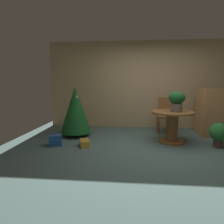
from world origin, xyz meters
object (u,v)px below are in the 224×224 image
object	(u,v)px
gift_box_blue	(55,140)
wooden_cabinet	(208,112)
round_dining_table	(172,123)
flower_vase	(177,100)
holiday_tree	(76,110)
wooden_chair_far	(165,113)
gift_box_gold	(85,143)
potted_plant	(219,133)

from	to	relation	value
gift_box_blue	wooden_cabinet	size ratio (longest dim) A/B	0.26
round_dining_table	flower_vase	xyz separation A→B (m)	(0.07, -0.04, 0.53)
round_dining_table	wooden_cabinet	bearing A→B (deg)	37.54
holiday_tree	wooden_cabinet	bearing A→B (deg)	8.06
wooden_chair_far	gift_box_gold	distance (m)	2.44
gift_box_gold	gift_box_blue	size ratio (longest dim) A/B	1.10
round_dining_table	gift_box_blue	distance (m)	2.63
round_dining_table	wooden_chair_far	size ratio (longest dim) A/B	0.98
gift_box_gold	potted_plant	bearing A→B (deg)	4.16
holiday_tree	potted_plant	distance (m)	3.32
holiday_tree	potted_plant	xyz separation A→B (m)	(3.24, -0.64, -0.38)
wooden_chair_far	gift_box_gold	xyz separation A→B (m)	(-1.91, -1.43, -0.46)
flower_vase	holiday_tree	distance (m)	2.45
gift_box_gold	gift_box_blue	world-z (taller)	gift_box_blue
round_dining_table	wooden_chair_far	xyz separation A→B (m)	(0.00, 0.94, 0.09)
flower_vase	wooden_chair_far	distance (m)	1.08
flower_vase	holiday_tree	world-z (taller)	holiday_tree
wooden_cabinet	gift_box_blue	bearing A→B (deg)	-160.08
round_dining_table	wooden_cabinet	world-z (taller)	wooden_cabinet
holiday_tree	gift_box_gold	xyz separation A→B (m)	(0.42, -0.85, -0.61)
gift_box_gold	wooden_cabinet	bearing A→B (deg)	23.89
gift_box_gold	wooden_chair_far	bearing A→B (deg)	36.83
round_dining_table	gift_box_gold	xyz separation A→B (m)	(-1.91, -0.49, -0.37)
potted_plant	gift_box_blue	bearing A→B (deg)	-176.76
round_dining_table	wooden_cabinet	size ratio (longest dim) A/B	0.78
wooden_cabinet	wooden_chair_far	bearing A→B (deg)	174.70
flower_vase	wooden_cabinet	distance (m)	1.40
wooden_chair_far	gift_box_blue	bearing A→B (deg)	-150.90
gift_box_gold	potted_plant	xyz separation A→B (m)	(2.82, 0.21, 0.23)
flower_vase	gift_box_blue	xyz separation A→B (m)	(-2.63, -0.44, -0.86)
round_dining_table	flower_vase	distance (m)	0.54
flower_vase	wooden_cabinet	xyz separation A→B (m)	(1.02, 0.88, -0.37)
gift_box_gold	wooden_cabinet	xyz separation A→B (m)	(3.01, 1.33, 0.54)
wooden_chair_far	wooden_cabinet	bearing A→B (deg)	-5.30
holiday_tree	wooden_cabinet	size ratio (longest dim) A/B	1.05
holiday_tree	flower_vase	bearing A→B (deg)	-9.32
holiday_tree	gift_box_gold	world-z (taller)	holiday_tree
holiday_tree	potted_plant	size ratio (longest dim) A/B	2.44
wooden_chair_far	flower_vase	bearing A→B (deg)	-85.81
flower_vase	wooden_cabinet	bearing A→B (deg)	40.72
round_dining_table	flower_vase	size ratio (longest dim) A/B	2.12
wooden_chair_far	wooden_cabinet	world-z (taller)	wooden_cabinet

